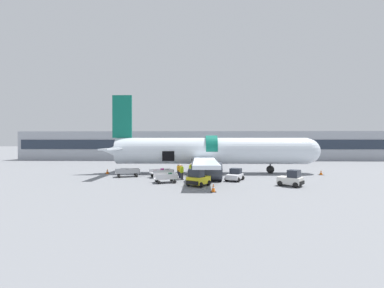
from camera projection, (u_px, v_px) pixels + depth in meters
The scene contains 19 objects.
ground_plane at pixel (206, 177), 33.48m from camera, with size 500.00×500.00×0.00m, color slate.
terminal_strip at pixel (202, 146), 70.47m from camera, with size 93.94×13.34×7.36m.
airplane at pixel (208, 152), 38.16m from camera, with size 32.26×29.13×11.66m.
baggage_tug_lead at pixel (235, 175), 30.80m from camera, with size 2.57×3.09×1.44m.
baggage_tug_mid at pixel (198, 179), 27.04m from camera, with size 2.72×2.85×1.79m.
baggage_tug_rear at pixel (291, 179), 26.84m from camera, with size 2.77×2.64×1.73m.
baggage_cart_loading at pixel (162, 173), 33.66m from camera, with size 3.75×2.84×1.16m.
baggage_cart_queued at pixel (129, 173), 34.18m from camera, with size 4.10×2.56×1.04m.
baggage_cart_empty at pixel (166, 178), 29.24m from camera, with size 3.55×2.53×1.07m.
ground_crew_loader_a at pixel (182, 172), 31.35m from camera, with size 0.54×0.64×1.85m.
ground_crew_loader_b at pixel (191, 170), 34.32m from camera, with size 0.57×0.57×1.80m.
ground_crew_driver at pixel (178, 170), 35.23m from camera, with size 0.48×0.53×1.58m.
ground_crew_supervisor at pixel (180, 171), 32.65m from camera, with size 0.57×0.57×1.80m.
suitcase_on_tarmac_upright at pixel (180, 175), 33.75m from camera, with size 0.36×0.24×0.73m.
suitcase_on_tarmac_spare at pixel (174, 177), 31.58m from camera, with size 0.57×0.38×0.70m.
safety_cone_nose at pixel (321, 173), 36.08m from camera, with size 0.63×0.63×0.68m.
safety_cone_engine_left at pixel (213, 188), 23.68m from camera, with size 0.54×0.54×0.79m.
safety_cone_wingtip at pixel (217, 178), 30.68m from camera, with size 0.57×0.57×0.57m.
safety_cone_tail at pixel (107, 171), 37.32m from camera, with size 0.63×0.63×0.75m.
Camera 1 is at (-0.96, -33.49, 4.61)m, focal length 24.00 mm.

